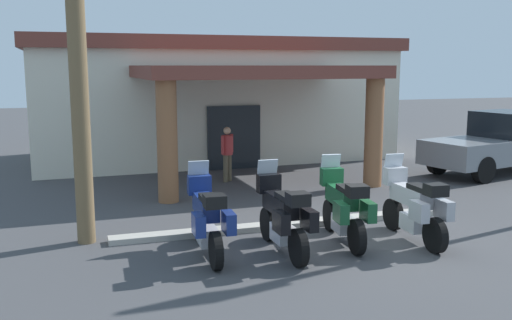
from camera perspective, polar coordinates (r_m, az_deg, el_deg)
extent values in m
plane|color=#424244|center=(11.52, 9.26, -7.83)|extent=(80.00, 80.00, 0.00)
cube|color=silver|center=(21.51, -4.50, 5.57)|extent=(12.69, 5.89, 3.91)
cube|color=#1E2328|center=(18.82, -2.21, 2.27)|extent=(1.80, 0.13, 2.10)
cube|color=brown|center=(16.65, -0.10, 8.84)|extent=(6.72, 4.48, 0.35)
cylinder|color=brown|center=(14.30, -8.88, 1.80)|extent=(0.52, 0.52, 3.05)
cylinder|color=brown|center=(16.37, 11.70, 2.67)|extent=(0.52, 0.52, 3.05)
cube|color=brown|center=(21.48, -4.57, 11.37)|extent=(13.09, 6.30, 0.44)
cylinder|color=black|center=(11.15, -5.64, -6.58)|extent=(0.17, 0.67, 0.66)
cylinder|color=black|center=(9.69, -4.03, -9.04)|extent=(0.17, 0.67, 0.66)
cube|color=silver|center=(10.38, -4.87, -7.55)|extent=(0.35, 0.57, 0.32)
cube|color=navy|center=(10.39, -5.07, -4.63)|extent=(0.35, 1.16, 0.34)
cube|color=black|center=(10.00, -4.72, -3.88)|extent=(0.31, 0.61, 0.10)
cube|color=navy|center=(10.93, -5.69, -2.47)|extent=(0.45, 0.26, 0.36)
cube|color=#B2BCC6|center=(10.95, -5.79, -0.96)|extent=(0.41, 0.14, 0.36)
cube|color=navy|center=(9.66, -5.76, -6.46)|extent=(0.20, 0.45, 0.36)
cube|color=navy|center=(9.76, -2.74, -6.26)|extent=(0.20, 0.45, 0.36)
cube|color=black|center=(9.51, -4.15, -4.14)|extent=(0.37, 0.34, 0.22)
cylinder|color=black|center=(11.23, 1.23, -6.42)|extent=(0.14, 0.66, 0.66)
cylinder|color=black|center=(9.84, 4.27, -8.75)|extent=(0.14, 0.66, 0.66)
cube|color=silver|center=(10.50, 2.70, -7.34)|extent=(0.32, 0.56, 0.32)
cube|color=black|center=(10.50, 2.43, -4.45)|extent=(0.30, 1.15, 0.34)
cube|color=black|center=(10.13, 3.14, -3.69)|extent=(0.28, 0.60, 0.10)
cube|color=black|center=(11.01, 1.28, -2.34)|extent=(0.44, 0.24, 0.36)
cube|color=#B2BCC6|center=(11.03, 1.15, -0.83)|extent=(0.40, 0.12, 0.36)
cube|color=black|center=(9.76, 2.55, -6.25)|extent=(0.18, 0.44, 0.36)
cube|color=black|center=(9.95, 5.36, -5.98)|extent=(0.18, 0.44, 0.36)
cube|color=black|center=(9.66, 4.22, -3.92)|extent=(0.36, 0.32, 0.22)
cylinder|color=black|center=(11.97, 7.46, -5.49)|extent=(0.23, 0.67, 0.66)
cylinder|color=black|center=(10.57, 10.06, -7.59)|extent=(0.23, 0.67, 0.66)
cube|color=silver|center=(11.23, 8.72, -6.31)|extent=(0.39, 0.60, 0.32)
cube|color=#19512D|center=(11.24, 8.54, -3.61)|extent=(0.45, 1.18, 0.34)
cube|color=black|center=(10.87, 9.16, -2.88)|extent=(0.36, 0.63, 0.10)
cube|color=#19512D|center=(11.77, 7.57, -1.65)|extent=(0.47, 0.30, 0.36)
cube|color=#B2BCC6|center=(11.79, 7.48, -0.24)|extent=(0.41, 0.17, 0.36)
cube|color=#19512D|center=(10.50, 8.51, -5.22)|extent=(0.24, 0.46, 0.36)
cube|color=#19512D|center=(10.68, 11.16, -5.05)|extent=(0.24, 0.46, 0.36)
cube|color=black|center=(10.40, 10.10, -3.08)|extent=(0.40, 0.37, 0.22)
cylinder|color=black|center=(12.28, 13.55, -5.30)|extent=(0.17, 0.67, 0.66)
cylinder|color=black|center=(11.00, 17.48, -7.20)|extent=(0.17, 0.67, 0.66)
cube|color=silver|center=(11.60, 15.48, -6.04)|extent=(0.35, 0.57, 0.32)
cube|color=#B2B2B7|center=(11.60, 15.21, -3.43)|extent=(0.35, 1.16, 0.34)
cube|color=black|center=(11.26, 16.16, -2.71)|extent=(0.31, 0.61, 0.10)
cube|color=#B2B2B7|center=(12.08, 13.75, -1.56)|extent=(0.45, 0.26, 0.36)
cube|color=#B2BCC6|center=(12.10, 13.61, -0.19)|extent=(0.41, 0.14, 0.36)
cube|color=#B2B2B7|center=(10.87, 16.01, -4.97)|extent=(0.20, 0.45, 0.36)
cube|color=#B2B2B7|center=(11.15, 18.30, -4.73)|extent=(0.20, 0.45, 0.36)
cube|color=black|center=(10.84, 17.56, -2.87)|extent=(0.37, 0.34, 0.22)
cylinder|color=brown|center=(16.91, -2.69, -0.77)|extent=(0.14, 0.14, 0.81)
cylinder|color=brown|center=(16.77, -3.06, -0.86)|extent=(0.14, 0.14, 0.81)
cylinder|color=#B23333|center=(16.73, -2.90, 1.51)|extent=(0.32, 0.32, 0.57)
cylinder|color=#B23333|center=(16.90, -2.44, 1.69)|extent=(0.09, 0.09, 0.54)
cylinder|color=#B23333|center=(16.55, -3.36, 1.52)|extent=(0.09, 0.09, 0.54)
sphere|color=tan|center=(16.68, -2.91, 2.95)|extent=(0.22, 0.22, 0.22)
cylinder|color=black|center=(21.53, 23.75, 0.64)|extent=(0.84, 0.42, 0.80)
cylinder|color=black|center=(18.88, 17.74, -0.14)|extent=(0.84, 0.42, 0.80)
cylinder|color=black|center=(17.83, 21.83, -0.92)|extent=(0.84, 0.42, 0.80)
cube|color=gray|center=(19.62, 22.95, 1.01)|extent=(5.49, 3.00, 0.75)
cube|color=black|center=(19.94, 23.95, 3.32)|extent=(2.14, 2.10, 0.80)
cylinder|color=brown|center=(11.18, -17.28, 6.79)|extent=(0.34, 0.34, 5.93)
cube|color=#ADA89E|center=(12.18, 3.09, -6.48)|extent=(7.37, 0.36, 0.12)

